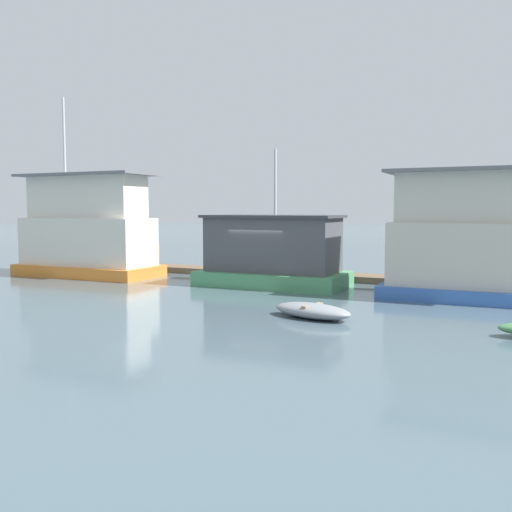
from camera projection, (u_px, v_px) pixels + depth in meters
ground_plane at (266, 286)px, 25.14m from camera, size 200.00×200.00×0.00m
dock_walkway at (293, 275)px, 28.14m from camera, size 33.80×1.63×0.30m
houseboat_orange at (87, 231)px, 28.76m from camera, size 7.36×3.22×9.03m
houseboat_green at (273, 253)px, 25.03m from camera, size 6.44×3.34×5.98m
houseboat_blue at (472, 240)px, 21.30m from camera, size 6.51×3.44×4.86m
dinghy_grey at (312, 311)px, 17.72m from camera, size 2.89×1.80×0.46m
mooring_post_far_right at (420, 265)px, 24.48m from camera, size 0.29×0.29×1.99m
mooring_post_near_left at (158, 258)px, 30.16m from camera, size 0.22×0.22×1.56m
mooring_post_near_right at (510, 268)px, 23.00m from camera, size 0.21×0.21×2.04m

